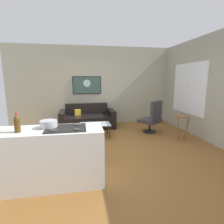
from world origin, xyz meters
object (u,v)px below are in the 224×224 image
Objects in this scene: soda_bottle_2 at (17,123)px; wall_painting at (87,85)px; mixing_bowl at (49,124)px; coffee_table at (95,125)px; bar_stool at (181,121)px; couch at (87,120)px; armchair at (152,118)px.

soda_bottle_2 is 0.28× the size of wall_painting.
mixing_bowl is at bearing 22.67° from soda_bottle_2.
bar_stool reaches higher than coffee_table.
wall_painting reaches higher than couch.
couch is 1.83× the size of wall_painting.
soda_bottle_2 is at bearing -119.52° from coffee_table.
couch is 2.18× the size of coffee_table.
couch is 1.85× the size of armchair.
couch is at bearing 153.55° from armchair.
armchair is at bearing 122.96° from bar_stool.
coffee_table is at bearing 60.48° from soda_bottle_2.
bar_stool is 2.62× the size of mixing_bowl.
soda_bottle_2 reaches higher than couch.
armchair is (1.77, 0.10, 0.12)m from coffee_table.
coffee_table is at bearing -80.45° from couch.
soda_bottle_2 is (-3.04, -2.35, 0.55)m from armchair.
wall_painting is at bearing 95.39° from coffee_table.
soda_bottle_2 is 4.00m from wall_painting.
mixing_bowl is 0.26× the size of wall_painting.
bar_stool is at bearing -16.46° from coffee_table.
coffee_table is 0.84× the size of wall_painting.
soda_bottle_2 is (-1.09, -3.32, 0.75)m from couch.
couch is at bearing 71.80° from soda_bottle_2.
bar_stool is 0.67× the size of wall_painting.
wall_painting reaches higher than mixing_bowl.
wall_painting is at bearing 78.74° from mixing_bowl.
soda_bottle_2 is at bearing -142.31° from armchair.
couch is 1.26m from wall_painting.
mixing_bowl reaches higher than coffee_table.
armchair reaches higher than bar_stool.
wall_painting is at bearing 137.13° from bar_stool.
mixing_bowl is at bearing -155.87° from bar_stool.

